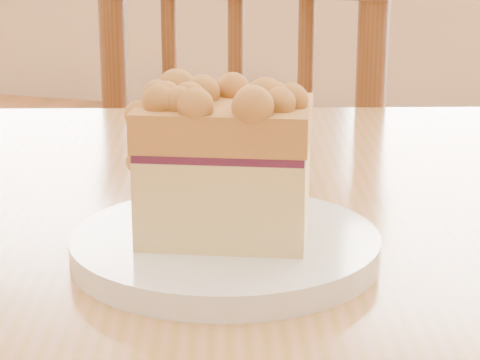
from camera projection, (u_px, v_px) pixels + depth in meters
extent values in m
cube|color=#BB7848|center=(1.00, 238.00, 0.71)|extent=(1.32, 1.09, 0.04)
cube|color=brown|center=(284.00, 260.00, 1.42)|extent=(0.45, 0.45, 0.04)
cylinder|color=brown|center=(224.00, 342.00, 1.71)|extent=(0.04, 0.04, 0.43)
cylinder|color=brown|center=(368.00, 153.00, 1.12)|extent=(0.04, 0.04, 0.46)
cylinder|color=brown|center=(117.00, 128.00, 1.25)|extent=(0.04, 0.04, 0.46)
cylinder|color=brown|center=(304.00, 155.00, 1.15)|extent=(0.02, 0.02, 0.40)
cylinder|color=brown|center=(236.00, 148.00, 1.19)|extent=(0.02, 0.02, 0.40)
cylinder|color=brown|center=(172.00, 141.00, 1.22)|extent=(0.02, 0.02, 0.40)
cylinder|color=white|center=(225.00, 246.00, 0.61)|extent=(0.20, 0.20, 0.02)
cylinder|color=white|center=(225.00, 252.00, 0.61)|extent=(0.14, 0.14, 0.01)
cube|color=#F5DE8A|center=(225.00, 192.00, 0.60)|extent=(0.12, 0.10, 0.06)
cube|color=#491431|center=(225.00, 146.00, 0.59)|extent=(0.12, 0.10, 0.01)
cube|color=#AB6B35|center=(225.00, 123.00, 0.59)|extent=(0.12, 0.10, 0.02)
sphere|color=#AB6B35|center=(206.00, 98.00, 0.58)|extent=(0.02, 0.02, 0.02)
sphere|color=#AB6B35|center=(236.00, 96.00, 0.59)|extent=(0.02, 0.02, 0.02)
sphere|color=#AB6B35|center=(217.00, 90.00, 0.60)|extent=(0.03, 0.03, 0.03)
sphere|color=#AB6B35|center=(240.00, 92.00, 0.61)|extent=(0.02, 0.02, 0.02)
sphere|color=#AB6B35|center=(295.00, 106.00, 0.56)|extent=(0.02, 0.02, 0.02)
sphere|color=#AB6B35|center=(281.00, 94.00, 0.60)|extent=(0.02, 0.02, 0.02)
sphere|color=#AB6B35|center=(242.00, 91.00, 0.60)|extent=(0.02, 0.02, 0.02)
sphere|color=#AB6B35|center=(169.00, 103.00, 0.57)|extent=(0.01, 0.01, 0.01)
sphere|color=#AB6B35|center=(189.00, 93.00, 0.59)|extent=(0.02, 0.02, 0.02)
sphere|color=#AB6B35|center=(249.00, 100.00, 0.58)|extent=(0.02, 0.02, 0.02)
sphere|color=#AB6B35|center=(268.00, 107.00, 0.55)|extent=(0.02, 0.02, 0.02)
sphere|color=#AB6B35|center=(177.00, 99.00, 0.58)|extent=(0.01, 0.01, 0.01)
sphere|color=#AB6B35|center=(194.00, 105.00, 0.56)|extent=(0.02, 0.02, 0.02)
sphere|color=#AB6B35|center=(169.00, 102.00, 0.58)|extent=(0.02, 0.02, 0.02)
sphere|color=#AB6B35|center=(195.00, 96.00, 0.58)|extent=(0.03, 0.03, 0.03)
sphere|color=#AB6B35|center=(254.00, 97.00, 0.58)|extent=(0.02, 0.02, 0.02)
sphere|color=#AB6B35|center=(206.00, 93.00, 0.60)|extent=(0.02, 0.02, 0.02)
sphere|color=#AB6B35|center=(172.00, 107.00, 0.56)|extent=(0.01, 0.01, 0.01)
sphere|color=#AB6B35|center=(200.00, 97.00, 0.59)|extent=(0.01, 0.01, 0.01)
sphere|color=#AB6B35|center=(166.00, 87.00, 0.61)|extent=(0.02, 0.02, 0.02)
sphere|color=#AB6B35|center=(135.00, 159.00, 0.59)|extent=(0.01, 0.01, 0.01)
sphere|color=#AB6B35|center=(128.00, 170.00, 0.58)|extent=(0.02, 0.02, 0.02)
sphere|color=#AB6B35|center=(136.00, 118.00, 0.60)|extent=(0.01, 0.01, 0.01)
sphere|color=#AB6B35|center=(148.00, 125.00, 0.62)|extent=(0.01, 0.01, 0.01)
sphere|color=#AB6B35|center=(143.00, 107.00, 0.60)|extent=(0.01, 0.01, 0.01)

